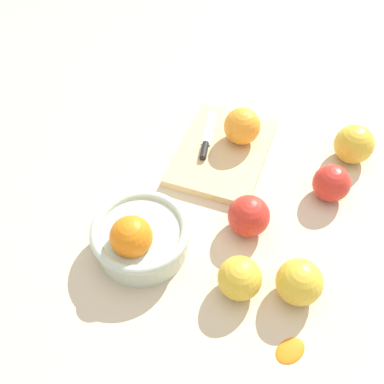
# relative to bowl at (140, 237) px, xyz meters

# --- Properties ---
(ground_plane) EXTENTS (2.40, 2.40, 0.00)m
(ground_plane) POSITION_rel_bowl_xyz_m (0.13, -0.14, -0.04)
(ground_plane) COLOR beige
(bowl) EXTENTS (0.17, 0.17, 0.11)m
(bowl) POSITION_rel_bowl_xyz_m (0.00, 0.00, 0.00)
(bowl) COLOR beige
(bowl) RESTS_ON ground_plane
(cutting_board) EXTENTS (0.26, 0.19, 0.02)m
(cutting_board) POSITION_rel_bowl_xyz_m (0.28, -0.06, -0.03)
(cutting_board) COLOR #DBB77F
(cutting_board) RESTS_ON ground_plane
(orange_on_board) EXTENTS (0.08, 0.08, 0.08)m
(orange_on_board) POSITION_rel_bowl_xyz_m (0.32, -0.08, 0.02)
(orange_on_board) COLOR orange
(orange_on_board) RESTS_ON cutting_board
(knife) EXTENTS (0.16, 0.05, 0.01)m
(knife) POSITION_rel_bowl_xyz_m (0.28, -0.02, -0.02)
(knife) COLOR silver
(knife) RESTS_ON cutting_board
(apple_front_left) EXTENTS (0.08, 0.08, 0.08)m
(apple_front_left) POSITION_rel_bowl_xyz_m (0.02, -0.28, -0.00)
(apple_front_left) COLOR gold
(apple_front_left) RESTS_ON ground_plane
(apple_front_right) EXTENTS (0.08, 0.08, 0.08)m
(apple_front_right) POSITION_rel_bowl_xyz_m (0.37, -0.31, -0.00)
(apple_front_right) COLOR gold
(apple_front_right) RESTS_ON ground_plane
(apple_mid_center) EXTENTS (0.08, 0.08, 0.08)m
(apple_mid_center) POSITION_rel_bowl_xyz_m (0.12, -0.16, -0.00)
(apple_mid_center) COLOR red
(apple_mid_center) RESTS_ON ground_plane
(apple_front_right_2) EXTENTS (0.07, 0.07, 0.07)m
(apple_front_right_2) POSITION_rel_bowl_xyz_m (0.25, -0.29, -0.00)
(apple_front_right_2) COLOR red
(apple_front_right_2) RESTS_ON ground_plane
(apple_front_left_2) EXTENTS (0.07, 0.07, 0.07)m
(apple_front_left_2) POSITION_rel_bowl_xyz_m (-0.01, -0.18, -0.00)
(apple_front_left_2) COLOR gold
(apple_front_left_2) RESTS_ON ground_plane
(citrus_peel) EXTENTS (0.06, 0.06, 0.01)m
(citrus_peel) POSITION_rel_bowl_xyz_m (-0.08, -0.29, -0.04)
(citrus_peel) COLOR orange
(citrus_peel) RESTS_ON ground_plane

